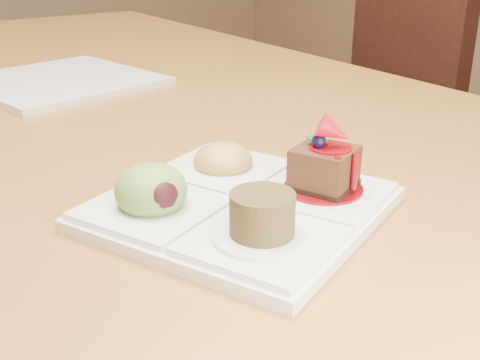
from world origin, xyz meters
TOP-DOWN VIEW (x-y plane):
  - dining_table at (0.00, 0.00)m, footprint 1.00×1.80m
  - chair_right at (0.79, 0.09)m, footprint 0.50×0.50m
  - sampler_plate at (-0.06, -0.56)m, footprint 0.31×0.31m
  - second_plate at (-0.03, 0.03)m, footprint 0.33×0.33m

SIDE VIEW (x-z plane):
  - chair_right at x=0.79m, z-range 0.07..1.04m
  - dining_table at x=0.00m, z-range 0.31..1.06m
  - second_plate at x=-0.03m, z-range 0.75..0.76m
  - sampler_plate at x=-0.06m, z-range 0.72..0.82m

